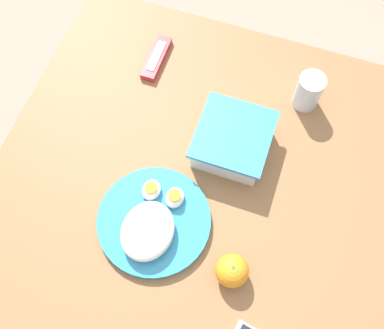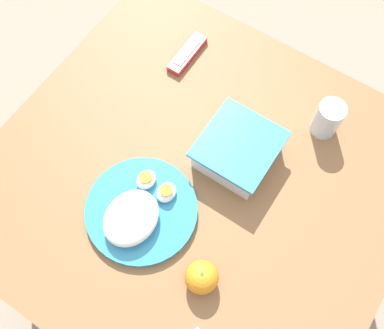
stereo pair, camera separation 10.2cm
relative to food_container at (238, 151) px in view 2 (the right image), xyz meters
name	(u,v)px [view 2 (the right image)]	position (x,y,z in m)	size (l,w,h in m)	color
ground_plane	(195,247)	(0.10, -0.05, -0.73)	(10.00, 10.00, 0.00)	gray
table	(197,189)	(0.10, -0.05, -0.11)	(0.91, 0.95, 0.70)	brown
food_container	(238,151)	(0.00, 0.00, 0.00)	(0.18, 0.17, 0.08)	white
orange_fruit	(202,277)	(0.29, 0.09, 0.00)	(0.07, 0.07, 0.07)	orange
rice_plate	(139,212)	(0.24, -0.11, -0.01)	(0.25, 0.25, 0.07)	teal
candy_bar	(187,54)	(-0.18, -0.26, -0.02)	(0.14, 0.04, 0.02)	#B7282D
drinking_glass	(328,119)	(-0.18, 0.14, 0.01)	(0.06, 0.06, 0.10)	silver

